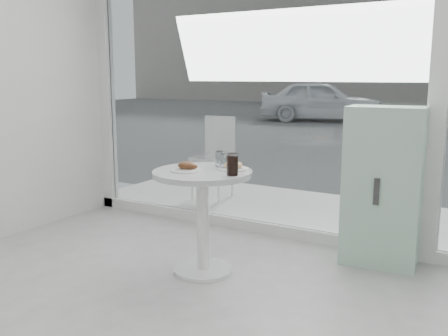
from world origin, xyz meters
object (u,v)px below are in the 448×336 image
Objects in this scene: car_white at (321,101)px; water_tumbler_b at (225,162)px; mint_cabinet at (383,186)px; plate_fritter at (188,167)px; patio_chair at (216,151)px; water_tumbler_a at (220,160)px; main_table at (203,200)px; cola_glass at (232,165)px; plate_donut at (233,167)px.

car_white is 12.85m from water_tumbler_b.
plate_fritter is (-1.16, -0.93, 0.19)m from mint_cabinet.
water_tumbler_a is (1.08, -1.70, 0.24)m from patio_chair.
patio_chair is (-1.07, 1.92, 0.03)m from main_table.
patio_chair is 2.03m from water_tumbler_a.
patio_chair reaches higher than cola_glass.
patio_chair is (-2.15, 1.06, -0.03)m from mint_cabinet.
patio_chair reaches higher than main_table.
main_table is at bearing 40.32° from plate_fritter.
plate_donut is 2.07× the size of water_tumbler_b.
car_white reaches higher than water_tumbler_a.
mint_cabinet is 1.31× the size of patio_chair.
plate_donut is 1.99× the size of water_tumbler_a.
plate_donut is at bearing 41.33° from plate_fritter.
plate_donut is at bearing 41.80° from main_table.
plate_donut is (0.25, 0.22, -0.01)m from plate_fritter.
patio_chair is 3.96× the size of plate_fritter.
plate_fritter reaches higher than main_table.
mint_cabinet reaches higher than main_table.
water_tumbler_b is at bearing -148.60° from mint_cabinet.
plate_fritter is 0.31m from water_tumbler_a.
patio_chair is 8.20× the size of water_tumbler_a.
cola_glass is at bearing -58.71° from patio_chair.
water_tumbler_b is (0.18, 0.22, 0.02)m from plate_fritter.
water_tumbler_b is (3.68, -12.31, 0.17)m from car_white.
water_tumbler_a is at bearing -153.45° from mint_cabinet.
plate_fritter is (0.99, -1.99, 0.22)m from patio_chair.
plate_donut is 0.08m from water_tumbler_b.
water_tumbler_a is 0.37m from cola_glass.
patio_chair is 4.12× the size of plate_donut.
water_tumbler_a is at bearing 134.25° from cola_glass.
mint_cabinet is at bearing 38.76° from plate_fritter.
patio_chair is at bearing 124.94° from plate_donut.
car_white reaches higher than mint_cabinet.
main_table is 0.63× the size of mint_cabinet.
car_white is 25.03× the size of cola_glass.
mint_cabinet reaches higher than cola_glass.
water_tumbler_a reaches higher than main_table.
water_tumbler_a is (0.02, 0.22, 0.27)m from main_table.
water_tumbler_a is 0.74× the size of cola_glass.
plate_donut is 1.48× the size of cola_glass.
cola_glass is at bearing -136.26° from mint_cabinet.
plate_fritter is at bearing 177.51° from car_white.
main_table is at bearing -93.90° from water_tumbler_a.
car_white is at bearing 105.63° from plate_fritter.
main_table is at bearing -138.20° from plate_donut.
main_table is 6.80× the size of water_tumbler_a.
patio_chair is 8.51× the size of water_tumbler_b.
plate_fritter is 0.28m from water_tumbler_b.
cola_glass is at bearing -61.89° from plate_donut.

